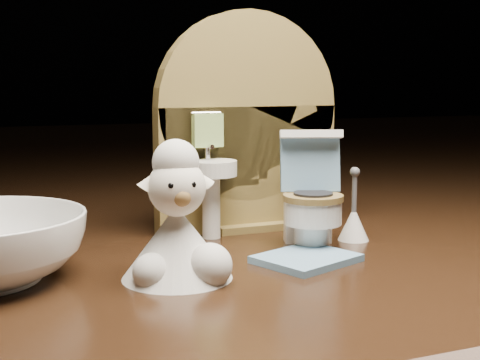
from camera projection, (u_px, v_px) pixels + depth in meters
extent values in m
cube|color=black|center=(286.00, 326.00, 0.42)|extent=(2.50, 2.50, 0.10)
cube|color=olive|center=(247.00, 168.00, 0.47)|extent=(0.13, 0.02, 0.09)
cylinder|color=olive|center=(247.00, 106.00, 0.46)|extent=(0.13, 0.02, 0.13)
cube|color=olive|center=(247.00, 225.00, 0.47)|extent=(0.05, 0.04, 0.01)
cylinder|color=white|center=(211.00, 205.00, 0.44)|extent=(0.01, 0.01, 0.04)
cylinder|color=white|center=(212.00, 168.00, 0.43)|extent=(0.03, 0.03, 0.01)
cylinder|color=silver|center=(208.00, 152.00, 0.44)|extent=(0.00, 0.00, 0.01)
cube|color=#98BC62|center=(208.00, 130.00, 0.44)|extent=(0.02, 0.01, 0.02)
cube|color=olive|center=(299.00, 154.00, 0.47)|extent=(0.02, 0.01, 0.02)
cylinder|color=#C6BF7C|center=(303.00, 164.00, 0.46)|extent=(0.02, 0.02, 0.02)
cylinder|color=white|center=(312.00, 236.00, 0.41)|extent=(0.02, 0.02, 0.02)
cylinder|color=white|center=(313.00, 212.00, 0.41)|extent=(0.04, 0.04, 0.01)
cylinder|color=brown|center=(313.00, 198.00, 0.41)|extent=(0.04, 0.04, 0.00)
cube|color=white|center=(308.00, 208.00, 0.43)|extent=(0.03, 0.02, 0.04)
cube|color=#6089A8|center=(310.00, 162.00, 0.42)|extent=(0.04, 0.02, 0.04)
cube|color=white|center=(311.00, 134.00, 0.41)|extent=(0.04, 0.02, 0.01)
cylinder|color=#91D820|center=(321.00, 165.00, 0.43)|extent=(0.01, 0.01, 0.01)
cube|color=#6089A8|center=(306.00, 259.00, 0.38)|extent=(0.06, 0.06, 0.00)
cone|color=white|center=(354.00, 223.00, 0.44)|extent=(0.02, 0.02, 0.02)
cylinder|color=#59595B|center=(354.00, 193.00, 0.43)|extent=(0.00, 0.00, 0.03)
sphere|color=#59595B|center=(355.00, 172.00, 0.43)|extent=(0.01, 0.01, 0.01)
cone|color=silver|center=(177.00, 242.00, 0.35)|extent=(0.06, 0.06, 0.04)
sphere|color=silver|center=(210.00, 266.00, 0.34)|extent=(0.02, 0.02, 0.02)
sphere|color=silver|center=(152.00, 272.00, 0.34)|extent=(0.02, 0.02, 0.02)
sphere|color=white|center=(177.00, 187.00, 0.34)|extent=(0.03, 0.03, 0.03)
sphere|color=#A37C43|center=(181.00, 196.00, 0.33)|extent=(0.01, 0.01, 0.01)
sphere|color=silver|center=(176.00, 163.00, 0.34)|extent=(0.02, 0.02, 0.02)
cone|color=white|center=(150.00, 181.00, 0.34)|extent=(0.01, 0.01, 0.01)
cone|color=white|center=(202.00, 178.00, 0.35)|extent=(0.01, 0.01, 0.01)
sphere|color=black|center=(171.00, 186.00, 0.33)|extent=(0.00, 0.00, 0.00)
sphere|color=black|center=(192.00, 185.00, 0.33)|extent=(0.00, 0.00, 0.00)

